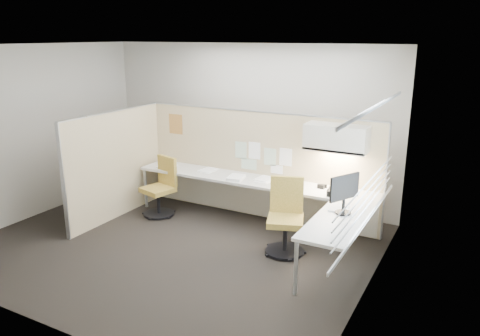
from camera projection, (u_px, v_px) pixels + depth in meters
The scene contains 28 objects.
floor at pixel (175, 244), 6.80m from camera, with size 5.50×4.50×0.01m, color black.
ceiling at pixel (167, 45), 6.03m from camera, with size 5.50×4.50×0.01m, color white.
wall_back at pixel (247, 124), 8.32m from camera, with size 5.50×0.02×2.80m, color beige.
wall_front at pixel (32, 200), 4.51m from camera, with size 5.50×0.02×2.80m, color beige.
wall_left at pixel (35, 132), 7.67m from camera, with size 0.02×4.50×2.80m, color beige.
wall_right at pixel (373, 179), 5.16m from camera, with size 0.02×4.50×2.80m, color beige.
window_pane at pixel (372, 166), 5.13m from camera, with size 0.01×2.80×1.30m, color #9DABB6.
partition_back at pixel (258, 165), 7.66m from camera, with size 4.10×0.06×1.75m, color tan.
partition_left at pixel (116, 165), 7.66m from camera, with size 0.06×2.20×1.75m, color tan.
desk at pixel (266, 193), 7.16m from camera, with size 4.00×2.07×0.73m.
overhead_bin at pixel (336, 138), 6.70m from camera, with size 0.90×0.36×0.38m, color beige.
task_light_strip at pixel (336, 152), 6.75m from camera, with size 0.60×0.06×0.02m, color #FFEABF.
pinned_papers at pixel (262, 157), 7.55m from camera, with size 1.01×0.00×0.47m.
poster at pixel (176, 124), 8.21m from camera, with size 0.28×0.00×0.35m, color orange.
chair_left at pixel (161, 189), 7.81m from camera, with size 0.55×0.57×0.97m.
chair_right at pixel (286, 219), 6.47m from camera, with size 0.62×0.63×1.03m.
monitor at pixel (344, 192), 5.90m from camera, with size 0.25×0.45×0.51m.
phone at pixel (335, 192), 6.62m from camera, with size 0.22×0.21×0.12m.
stapler at pixel (322, 186), 6.99m from camera, with size 0.14×0.04×0.05m, color black.
tape_dispenser at pixel (321, 187), 6.95m from camera, with size 0.10×0.06×0.06m, color black.
coat_hook at pixel (81, 138), 7.04m from camera, with size 0.18×0.41×1.26m.
paper_stack_0 at pixel (167, 166), 8.07m from camera, with size 0.23×0.30×0.03m, color white.
paper_stack_1 at pixel (208, 170), 7.86m from camera, with size 0.23×0.30×0.02m, color white.
paper_stack_2 at pixel (236, 178), 7.39m from camera, with size 0.23×0.30×0.05m, color white.
paper_stack_3 at pixel (264, 180), 7.32m from camera, with size 0.23×0.30×0.01m, color white.
paper_stack_4 at pixel (292, 187), 6.99m from camera, with size 0.23×0.30×0.02m, color white.
paper_stack_5 at pixel (339, 208), 6.14m from camera, with size 0.23×0.30×0.02m, color white.
paper_stack_6 at pixel (264, 179), 7.36m from camera, with size 0.23×0.30×0.03m, color white.
Camera 1 is at (3.79, -5.04, 2.94)m, focal length 35.00 mm.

